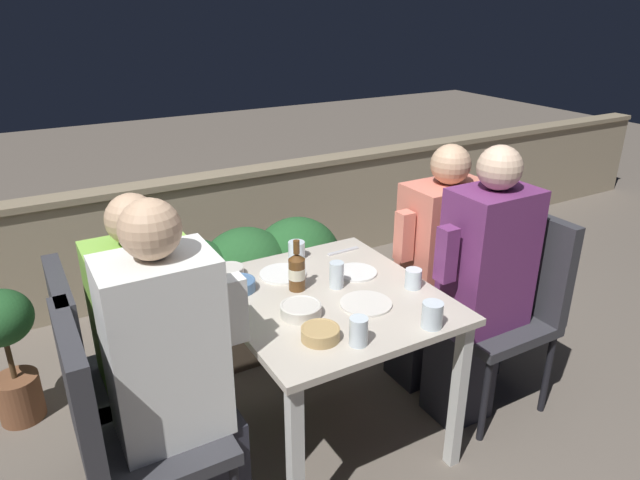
# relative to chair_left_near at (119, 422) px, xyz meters

# --- Properties ---
(ground_plane) EXTENTS (16.00, 16.00, 0.00)m
(ground_plane) POSITION_rel_chair_left_near_xyz_m (0.90, 0.18, -0.58)
(ground_plane) COLOR #665B51
(parapet_wall) EXTENTS (9.00, 0.18, 0.78)m
(parapet_wall) POSITION_rel_chair_left_near_xyz_m (0.90, 1.91, -0.18)
(parapet_wall) COLOR gray
(parapet_wall) RESTS_ON ground_plane
(dining_table) EXTENTS (0.86, 0.94, 0.73)m
(dining_table) POSITION_rel_chair_left_near_xyz_m (0.90, 0.18, 0.05)
(dining_table) COLOR #BCB2A3
(dining_table) RESTS_ON ground_plane
(planter_hedge) EXTENTS (1.14, 0.47, 0.74)m
(planter_hedge) POSITION_rel_chair_left_near_xyz_m (0.86, 0.99, -0.17)
(planter_hedge) COLOR brown
(planter_hedge) RESTS_ON ground_plane
(chair_left_near) EXTENTS (0.47, 0.46, 0.96)m
(chair_left_near) POSITION_rel_chair_left_near_xyz_m (0.00, 0.00, 0.00)
(chair_left_near) COLOR #333338
(chair_left_near) RESTS_ON ground_plane
(person_white_polo) EXTENTS (0.47, 0.26, 1.32)m
(person_white_polo) POSITION_rel_chair_left_near_xyz_m (0.21, -0.00, 0.09)
(person_white_polo) COLOR #282833
(person_white_polo) RESTS_ON ground_plane
(chair_left_far) EXTENTS (0.47, 0.46, 0.96)m
(chair_left_far) POSITION_rel_chair_left_near_xyz_m (0.02, 0.37, 0.00)
(chair_left_far) COLOR #333338
(chair_left_far) RESTS_ON ground_plane
(person_green_blouse) EXTENTS (0.47, 0.26, 1.23)m
(person_green_blouse) POSITION_rel_chair_left_near_xyz_m (0.23, 0.37, 0.04)
(person_green_blouse) COLOR #282833
(person_green_blouse) RESTS_ON ground_plane
(chair_right_near) EXTENTS (0.47, 0.46, 0.96)m
(chair_right_near) POSITION_rel_chair_left_near_xyz_m (1.80, 0.00, 0.00)
(chair_right_near) COLOR #333338
(chair_right_near) RESTS_ON ground_plane
(person_purple_stripe) EXTENTS (0.47, 0.26, 1.31)m
(person_purple_stripe) POSITION_rel_chair_left_near_xyz_m (1.59, 0.00, 0.09)
(person_purple_stripe) COLOR #282833
(person_purple_stripe) RESTS_ON ground_plane
(chair_right_far) EXTENTS (0.47, 0.46, 0.96)m
(chair_right_far) POSITION_rel_chair_left_near_xyz_m (1.83, 0.33, 0.00)
(chair_right_far) COLOR #333338
(chair_right_far) RESTS_ON ground_plane
(person_coral_top) EXTENTS (0.49, 0.26, 1.24)m
(person_coral_top) POSITION_rel_chair_left_near_xyz_m (1.62, 0.33, 0.05)
(person_coral_top) COLOR #282833
(person_coral_top) RESTS_ON ground_plane
(beer_bottle) EXTENTS (0.07, 0.07, 0.22)m
(beer_bottle) POSITION_rel_chair_left_near_xyz_m (0.81, 0.28, 0.24)
(beer_bottle) COLOR brown
(beer_bottle) RESTS_ON dining_table
(plate_0) EXTENTS (0.21, 0.21, 0.01)m
(plate_0) POSITION_rel_chair_left_near_xyz_m (0.82, 0.43, 0.16)
(plate_0) COLOR white
(plate_0) RESTS_ON dining_table
(plate_1) EXTENTS (0.19, 0.19, 0.01)m
(plate_1) POSITION_rel_chair_left_near_xyz_m (1.11, 0.29, 0.16)
(plate_1) COLOR white
(plate_1) RESTS_ON dining_table
(plate_2) EXTENTS (0.21, 0.21, 0.01)m
(plate_2) POSITION_rel_chair_left_near_xyz_m (0.99, 0.03, 0.16)
(plate_2) COLOR silver
(plate_2) RESTS_ON dining_table
(bowl_0) EXTENTS (0.16, 0.16, 0.05)m
(bowl_0) POSITION_rel_chair_left_near_xyz_m (0.72, 0.09, 0.18)
(bowl_0) COLOR beige
(bowl_0) RESTS_ON dining_table
(bowl_1) EXTENTS (0.14, 0.14, 0.05)m
(bowl_1) POSITION_rel_chair_left_near_xyz_m (0.71, -0.10, 0.18)
(bowl_1) COLOR tan
(bowl_1) RESTS_ON dining_table
(bowl_2) EXTENTS (0.12, 0.12, 0.04)m
(bowl_2) POSITION_rel_chair_left_near_xyz_m (0.61, 0.54, 0.18)
(bowl_2) COLOR beige
(bowl_2) RESTS_ON dining_table
(bowl_3) EXTENTS (0.15, 0.15, 0.05)m
(bowl_3) POSITION_rel_chair_left_near_xyz_m (0.59, 0.40, 0.18)
(bowl_3) COLOR #4C709E
(bowl_3) RESTS_ON dining_table
(glass_cup_0) EXTENTS (0.07, 0.07, 0.08)m
(glass_cup_0) POSITION_rel_chair_left_near_xyz_m (1.24, 0.05, 0.19)
(glass_cup_0) COLOR silver
(glass_cup_0) RESTS_ON dining_table
(glass_cup_1) EXTENTS (0.06, 0.06, 0.11)m
(glass_cup_1) POSITION_rel_chair_left_near_xyz_m (0.97, 0.22, 0.21)
(glass_cup_1) COLOR silver
(glass_cup_1) RESTS_ON dining_table
(glass_cup_2) EXTENTS (0.08, 0.08, 0.08)m
(glass_cup_2) POSITION_rel_chair_left_near_xyz_m (0.96, 0.57, 0.19)
(glass_cup_2) COLOR silver
(glass_cup_2) RESTS_ON dining_table
(glass_cup_3) EXTENTS (0.08, 0.08, 0.10)m
(glass_cup_3) POSITION_rel_chair_left_near_xyz_m (1.11, -0.23, 0.20)
(glass_cup_3) COLOR silver
(glass_cup_3) RESTS_ON dining_table
(glass_cup_4) EXTENTS (0.07, 0.07, 0.11)m
(glass_cup_4) POSITION_rel_chair_left_near_xyz_m (0.81, -0.19, 0.20)
(glass_cup_4) COLOR silver
(glass_cup_4) RESTS_ON dining_table
(fork_0) EXTENTS (0.17, 0.02, 0.01)m
(fork_0) POSITION_rel_chair_left_near_xyz_m (1.18, 0.51, 0.16)
(fork_0) COLOR silver
(fork_0) RESTS_ON dining_table
(potted_plant) EXTENTS (0.28, 0.28, 0.68)m
(potted_plant) POSITION_rel_chair_left_near_xyz_m (-0.31, 1.00, -0.16)
(potted_plant) COLOR brown
(potted_plant) RESTS_ON ground_plane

